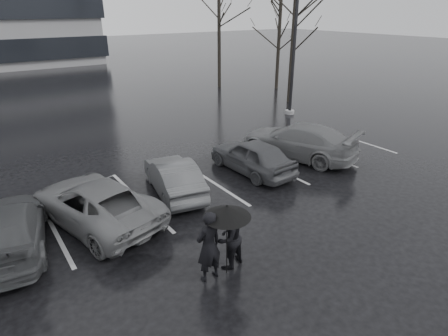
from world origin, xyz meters
name	(u,v)px	position (x,y,z in m)	size (l,w,h in m)	color
ground	(236,211)	(0.00, 0.00, 0.00)	(160.00, 160.00, 0.00)	black
car_main	(252,156)	(2.42, 2.18, 0.66)	(1.56, 3.88, 1.32)	black
car_west_a	(174,177)	(-0.97, 2.31, 0.61)	(1.30, 3.73, 1.23)	#2C2C2F
car_west_b	(95,202)	(-3.80, 1.94, 0.66)	(2.19, 4.75, 1.32)	#48484A
car_west_c	(9,228)	(-6.10, 1.87, 0.63)	(1.77, 4.36, 1.26)	black
car_east	(298,141)	(5.04, 2.31, 0.73)	(2.05, 5.04, 1.46)	#48484A
pedestrian_left	(209,246)	(-2.42, -2.19, 0.91)	(0.66, 0.43, 1.81)	black
pedestrian_right	(229,237)	(-1.76, -2.06, 0.83)	(0.81, 0.63, 1.66)	black
umbrella	(227,211)	(-1.97, -2.28, 1.73)	(1.12, 1.12, 1.90)	black
lamp_post	(295,34)	(9.82, 7.67, 4.59)	(0.55, 0.55, 10.03)	gray
stall_stripes	(176,189)	(-0.80, 2.50, 0.00)	(19.72, 5.00, 0.00)	#AFAFB2
tree_east	(293,41)	(12.00, 10.00, 4.00)	(0.26, 0.26, 8.00)	black
tree_ne	(279,42)	(14.50, 14.00, 3.50)	(0.26, 0.26, 7.00)	black
tree_north	(219,32)	(11.00, 17.00, 4.25)	(0.26, 0.26, 8.50)	black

